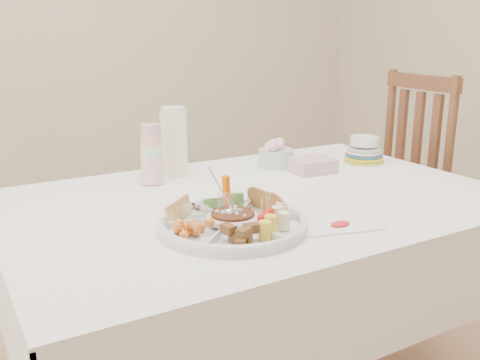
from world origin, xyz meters
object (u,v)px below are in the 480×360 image
thermos (174,141)px  party_tray (233,221)px  plate_stack (364,149)px  chair (379,200)px  dining_table (258,307)px

thermos → party_tray: bearing=-99.0°
thermos → plate_stack: size_ratio=1.58×
chair → thermos: chair is taller
dining_table → party_tray: 0.50m
party_tray → thermos: 0.60m
chair → party_tray: chair is taller
chair → party_tray: 1.14m
dining_table → plate_stack: 0.76m
dining_table → plate_stack: size_ratio=9.72×
party_tray → dining_table: bearing=44.4°
thermos → plate_stack: 0.75m
party_tray → plate_stack: bearing=25.6°
thermos → plate_stack: (0.72, -0.20, -0.07)m
dining_table → thermos: (-0.12, 0.38, 0.50)m
party_tray → thermos: bearing=81.0°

